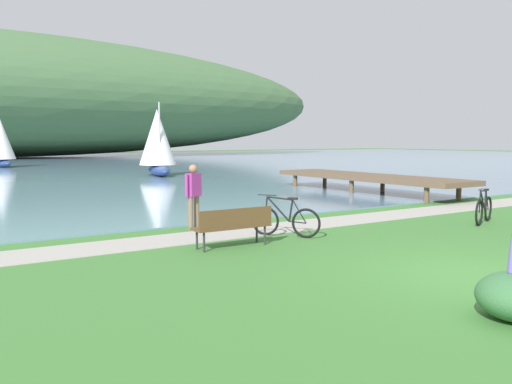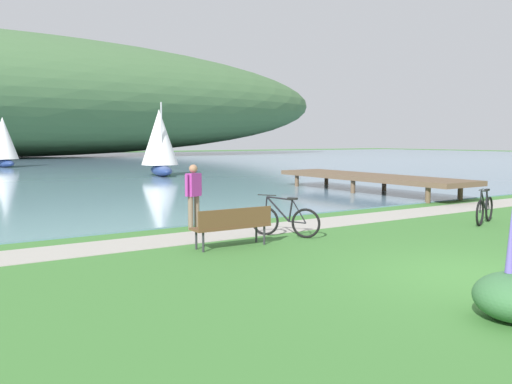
% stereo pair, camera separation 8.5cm
% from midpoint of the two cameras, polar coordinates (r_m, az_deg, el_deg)
% --- Properties ---
extents(ground_plane, '(200.00, 200.00, 0.00)m').
position_cam_midpoint_polar(ground_plane, '(10.04, 22.72, -8.40)').
color(ground_plane, '#3D7533').
extents(bay_water, '(180.00, 80.00, 0.04)m').
position_cam_midpoint_polar(bay_water, '(53.71, -24.72, 2.61)').
color(bay_water, '#6B8EA8').
rests_on(bay_water, ground).
extents(shoreline_path, '(60.00, 1.50, 0.01)m').
position_cam_midpoint_polar(shoreline_path, '(14.27, 1.91, -3.87)').
color(shoreline_path, '#A39E93').
rests_on(shoreline_path, ground).
extents(park_bench_near_camera, '(1.81, 0.51, 0.88)m').
position_cam_midpoint_polar(park_bench_near_camera, '(11.68, -2.64, -3.43)').
color(park_bench_near_camera, brown).
rests_on(park_bench_near_camera, ground).
extents(bicycle_leaning_near_bench, '(1.68, 0.68, 1.01)m').
position_cam_midpoint_polar(bicycle_leaning_near_bench, '(16.34, 22.99, -1.72)').
color(bicycle_leaning_near_bench, black).
rests_on(bicycle_leaning_near_bench, ground).
extents(bicycle_beside_path, '(1.06, 1.49, 1.01)m').
position_cam_midpoint_polar(bicycle_beside_path, '(13.02, 2.95, -3.04)').
color(bicycle_beside_path, black).
rests_on(bicycle_beside_path, ground).
extents(person_at_shoreline, '(0.57, 0.35, 1.71)m').
position_cam_midpoint_polar(person_at_shoreline, '(14.07, -6.86, -0.05)').
color(person_at_shoreline, '#72604C').
rests_on(person_at_shoreline, ground).
extents(sailboat_nearest_to_shore, '(2.77, 4.11, 4.66)m').
position_cam_midpoint_polar(sailboat_nearest_to_shore, '(35.08, -10.52, 5.32)').
color(sailboat_nearest_to_shore, navy).
rests_on(sailboat_nearest_to_shore, bay_water).
extents(sailboat_mid_bay, '(2.82, 4.06, 4.60)m').
position_cam_midpoint_polar(sailboat_mid_bay, '(49.76, -25.68, 4.89)').
color(sailboat_mid_bay, navy).
rests_on(sailboat_mid_bay, bay_water).
extents(pier_dock, '(2.40, 10.00, 0.80)m').
position_cam_midpoint_polar(pier_dock, '(24.23, 11.72, 1.55)').
color(pier_dock, brown).
rests_on(pier_dock, ground).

